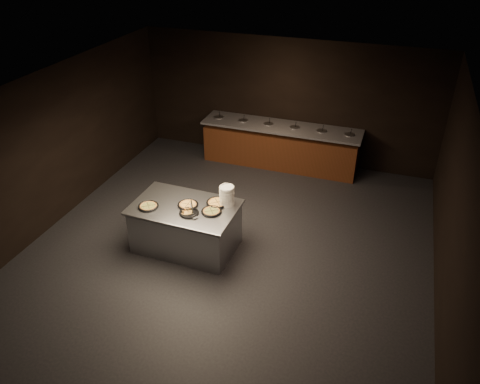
% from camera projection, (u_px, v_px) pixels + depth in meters
% --- Properties ---
extents(room, '(7.02, 8.02, 2.92)m').
position_uv_depth(room, '(226.00, 182.00, 7.65)').
color(room, black).
rests_on(room, ground).
extents(salad_bar, '(3.70, 0.83, 1.18)m').
position_uv_depth(salad_bar, '(280.00, 148.00, 11.05)').
color(salad_bar, '#562414').
rests_on(salad_bar, ground).
extents(serving_counter, '(1.85, 1.21, 0.87)m').
position_uv_depth(serving_counter, '(186.00, 227.00, 8.32)').
color(serving_counter, '#AFB2B7').
rests_on(serving_counter, ground).
extents(plate_stack, '(0.26, 0.26, 0.36)m').
position_uv_depth(plate_stack, '(227.00, 196.00, 8.04)').
color(plate_stack, white).
rests_on(plate_stack, serving_counter).
extents(pan_veggie_whole, '(0.36, 0.36, 0.04)m').
position_uv_depth(pan_veggie_whole, '(148.00, 206.00, 8.05)').
color(pan_veggie_whole, black).
rests_on(pan_veggie_whole, serving_counter).
extents(pan_cheese_whole, '(0.36, 0.36, 0.04)m').
position_uv_depth(pan_cheese_whole, '(188.00, 205.00, 8.09)').
color(pan_cheese_whole, black).
rests_on(pan_cheese_whole, serving_counter).
extents(pan_cheese_slices_a, '(0.39, 0.39, 0.04)m').
position_uv_depth(pan_cheese_slices_a, '(217.00, 203.00, 8.15)').
color(pan_cheese_slices_a, black).
rests_on(pan_cheese_slices_a, serving_counter).
extents(pan_cheese_slices_b, '(0.34, 0.34, 0.04)m').
position_uv_depth(pan_cheese_slices_b, '(189.00, 213.00, 7.87)').
color(pan_cheese_slices_b, black).
rests_on(pan_cheese_slices_b, serving_counter).
extents(pan_veggie_slices, '(0.35, 0.35, 0.04)m').
position_uv_depth(pan_veggie_slices, '(211.00, 211.00, 7.91)').
color(pan_veggie_slices, black).
rests_on(pan_veggie_slices, serving_counter).
extents(server_left, '(0.24, 0.29, 0.17)m').
position_uv_depth(server_left, '(191.00, 206.00, 7.95)').
color(server_left, '#AFB2B7').
rests_on(server_left, serving_counter).
extents(server_right, '(0.27, 0.21, 0.15)m').
position_uv_depth(server_right, '(191.00, 212.00, 7.80)').
color(server_right, '#AFB2B7').
rests_on(server_right, serving_counter).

